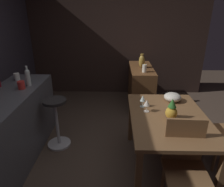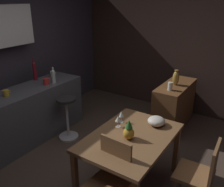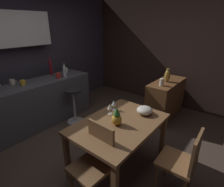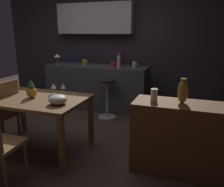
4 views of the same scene
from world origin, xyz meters
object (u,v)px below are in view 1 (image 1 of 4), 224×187
object	(u,v)px
wine_bottle_clear	(28,77)
vase_brass	(142,61)
fruit_bowl	(173,97)
pineapple_centerpiece	(172,110)
cup_white	(17,77)
chair_near_window	(184,164)
pillar_candle_tall	(144,68)
cup_red	(21,85)
wine_glass_right	(147,103)
sideboard_cabinet	(141,87)
bar_stool	(57,122)
dining_table	(168,122)
wine_glass_left	(143,99)

from	to	relation	value
wine_bottle_clear	vase_brass	world-z (taller)	wine_bottle_clear
fruit_bowl	vase_brass	xyz separation A→B (m)	(1.40, 0.26, 0.15)
pineapple_centerpiece	wine_bottle_clear	distance (m)	1.93
wine_bottle_clear	cup_white	distance (m)	0.37
chair_near_window	pillar_candle_tall	distance (m)	2.08
chair_near_window	cup_red	bearing A→B (deg)	63.94
wine_bottle_clear	cup_red	distance (m)	0.16
wine_glass_right	cup_red	bearing A→B (deg)	79.38
sideboard_cabinet	bar_stool	world-z (taller)	sideboard_cabinet
bar_stool	vase_brass	bearing A→B (deg)	-43.99
cup_white	wine_bottle_clear	bearing A→B (deg)	-131.05
bar_stool	pillar_candle_tall	xyz separation A→B (m)	(1.08, -1.35, 0.50)
bar_stool	vase_brass	xyz separation A→B (m)	(1.39, -1.34, 0.56)
dining_table	bar_stool	size ratio (longest dim) A/B	1.74
sideboard_cabinet	cup_white	bearing A→B (deg)	118.21
wine_glass_right	cup_white	xyz separation A→B (m)	(0.67, 1.85, 0.10)
dining_table	pineapple_centerpiece	distance (m)	0.20
wine_glass_right	fruit_bowl	size ratio (longest dim) A/B	0.67
sideboard_cabinet	cup_white	world-z (taller)	cup_white
wine_bottle_clear	sideboard_cabinet	bearing A→B (deg)	-52.64
cup_red	dining_table	bearing A→B (deg)	-102.28
fruit_bowl	wine_bottle_clear	size ratio (longest dim) A/B	0.81
fruit_bowl	vase_brass	size ratio (longest dim) A/B	0.82
wine_glass_left	bar_stool	bearing A→B (deg)	80.65
wine_glass_right	cup_white	bearing A→B (deg)	70.01
pillar_candle_tall	vase_brass	xyz separation A→B (m)	(0.30, 0.02, 0.06)
sideboard_cabinet	pillar_candle_tall	xyz separation A→B (m)	(-0.33, -0.01, 0.48)
sideboard_cabinet	pineapple_centerpiece	bearing A→B (deg)	-176.49
wine_glass_right	wine_glass_left	bearing A→B (deg)	14.21
bar_stool	wine_bottle_clear	bearing A→B (deg)	73.40
cup_white	pillar_candle_tall	bearing A→B (deg)	-69.82
dining_table	pineapple_centerpiece	bearing A→B (deg)	-173.45
wine_glass_right	sideboard_cabinet	bearing A→B (deg)	-4.41
sideboard_cabinet	fruit_bowl	distance (m)	1.50
cup_white	bar_stool	bearing A→B (deg)	-118.62
pineapple_centerpiece	fruit_bowl	bearing A→B (deg)	-15.79
wine_glass_right	vase_brass	distance (m)	1.72
bar_stool	cup_red	size ratio (longest dim) A/B	5.74
bar_stool	pineapple_centerpiece	size ratio (longest dim) A/B	3.01
chair_near_window	vase_brass	world-z (taller)	vase_brass
wine_glass_left	wine_bottle_clear	distance (m)	1.58
bar_stool	wine_glass_right	world-z (taller)	wine_glass_right
dining_table	pillar_candle_tall	size ratio (longest dim) A/B	7.75
pillar_candle_tall	vase_brass	size ratio (longest dim) A/B	0.60
sideboard_cabinet	cup_white	size ratio (longest dim) A/B	9.46
cup_white	cup_red	size ratio (longest dim) A/B	0.91
cup_red	bar_stool	bearing A→B (deg)	-87.08
fruit_bowl	wine_glass_left	bearing A→B (deg)	113.25
chair_near_window	cup_red	distance (m)	2.18
sideboard_cabinet	fruit_bowl	size ratio (longest dim) A/B	4.90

